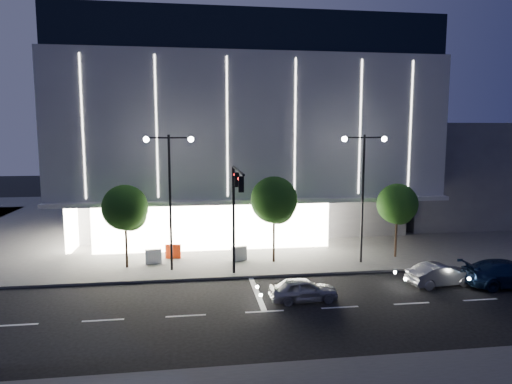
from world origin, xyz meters
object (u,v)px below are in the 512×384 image
Objects in this scene: barrier_d at (239,254)px; street_lamp_west at (170,182)px; tree_left at (126,210)px; car_third at (508,274)px; car_second at (441,275)px; barrier_c at (173,251)px; street_lamp_east at (363,179)px; tree_mid at (274,203)px; car_lead at (303,290)px; tree_right at (397,206)px; traffic_mast at (236,201)px; barrier_b at (153,256)px.

street_lamp_west is at bearing -177.38° from barrier_d.
tree_left is 24.12m from car_third.
car_second reaches higher than barrier_c.
street_lamp_east is 1.46× the size of tree_mid.
car_third is (22.95, -6.69, -3.25)m from tree_left.
barrier_d is at bearing 52.73° from car_second.
car_second is at bearing -83.40° from car_lead.
tree_left reaches higher than tree_right.
tree_right is (3.03, 1.02, -2.07)m from street_lamp_east.
street_lamp_west is (-4.00, 2.66, 0.93)m from traffic_mast.
barrier_b is (1.66, 0.63, -3.38)m from tree_left.
car_third is 16.98m from barrier_d.
tree_mid reaches higher than barrier_b.
barrier_c is at bearing 31.78° from tree_left.
traffic_mast is 7.95m from tree_left.
street_lamp_east reaches higher than barrier_d.
car_third reaches higher than barrier_b.
traffic_mast reaches higher than car_lead.
tree_left is 5.20× the size of barrier_c.
traffic_mast is 0.79× the size of street_lamp_east.
car_second is (16.09, -4.96, -5.29)m from street_lamp_west.
barrier_b is 1.00× the size of barrier_d.
barrier_b is (-8.34, 0.63, -3.68)m from tree_mid.
car_lead is 11.75m from barrier_b.
traffic_mast is 8.12m from barrier_b.
street_lamp_west is at bearing -176.36° from tree_right.
traffic_mast is 6.43× the size of barrier_b.
street_lamp_east is 10.03m from car_lead.
barrier_b and barrier_d have the same top height.
car_second is at bearing -18.71° from barrier_c.
car_second is (19.07, -5.98, -3.36)m from tree_left.
barrier_d is (5.94, -0.05, 0.00)m from barrier_b.
street_lamp_west reaches higher than car_second.
car_second is at bearing -17.12° from street_lamp_west.
car_lead is at bearing -40.82° from street_lamp_west.
tree_mid is 5.59× the size of barrier_d.
tree_left is 1.06× the size of car_third.
tree_right is at bearing 18.63° from street_lamp_east.
tree_right reaches higher than car_third.
traffic_mast reaches higher than car_third.
car_third is (19.98, -5.67, -5.17)m from street_lamp_west.
car_lead is 3.41× the size of barrier_d.
barrier_c is at bearing 56.64° from car_second.
barrier_d is (-8.37, 1.60, -5.31)m from street_lamp_east.
street_lamp_east reaches higher than traffic_mast.
street_lamp_west is 21.40m from car_third.
street_lamp_east is at bearing -44.18° from car_lead.
tree_right is at bearing -52.10° from car_lead.
traffic_mast is 6.43× the size of barrier_c.
car_second is 3.70× the size of barrier_d.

